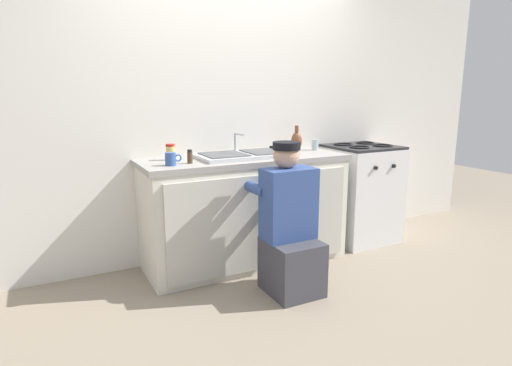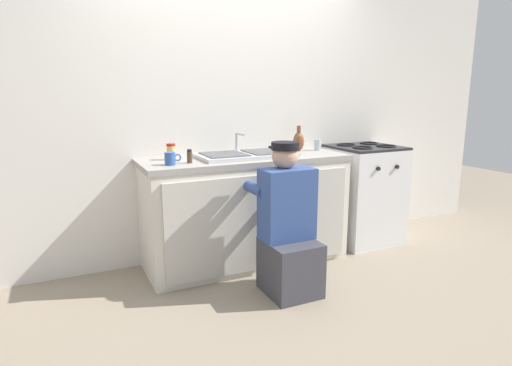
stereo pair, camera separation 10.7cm
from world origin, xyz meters
name	(u,v)px [view 1 (the left image)]	position (x,y,z in m)	size (l,w,h in m)	color
ground_plane	(262,273)	(0.00, 0.00, 0.00)	(12.00, 12.00, 0.00)	gray
back_wall	(227,115)	(0.00, 0.65, 1.25)	(6.00, 0.10, 2.50)	silver
counter_cabinet	(246,213)	(0.00, 0.29, 0.44)	(1.71, 0.62, 0.88)	silver
countertop	(245,160)	(0.00, 0.30, 0.90)	(1.75, 0.62, 0.04)	#9E9993
sink_double_basin	(245,155)	(0.00, 0.30, 0.94)	(0.80, 0.44, 0.19)	silver
stove_range	(360,193)	(1.26, 0.30, 0.47)	(0.63, 0.62, 0.96)	white
plumber_person	(290,231)	(0.04, -0.35, 0.46)	(0.42, 0.61, 1.10)	#3F3F47
condiment_jar	(170,152)	(-0.60, 0.42, 0.99)	(0.07, 0.07, 0.13)	#DBB760
vase_decorative	(296,141)	(0.59, 0.43, 1.01)	(0.10, 0.10, 0.23)	brown
water_glass	(315,145)	(0.77, 0.39, 0.97)	(0.06, 0.06, 0.10)	#ADC6CC
spice_bottle_pepper	(190,157)	(-0.51, 0.20, 0.97)	(0.04, 0.04, 0.11)	#513823
coffee_mug	(171,159)	(-0.67, 0.17, 0.97)	(0.13, 0.08, 0.10)	#335699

